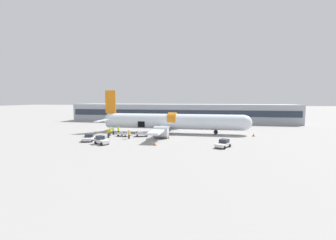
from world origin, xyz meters
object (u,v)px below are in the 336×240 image
object	(u,v)px
baggage_tug_lead	(223,144)
baggage_tug_mid	(89,138)
baggage_cart_loading	(124,134)
ground_crew_helper	(108,133)
airplane	(171,122)
ground_crew_loader_a	(110,131)
baggage_cart_queued	(143,134)
suitcase_on_tarmac_upright	(108,136)
ground_crew_loader_b	(129,134)
ground_crew_driver	(118,130)
baggage_tug_rear	(101,141)
ground_crew_supervisor	(113,131)

from	to	relation	value
baggage_tug_lead	baggage_tug_mid	bearing A→B (deg)	177.88
baggage_cart_loading	ground_crew_helper	size ratio (longest dim) A/B	2.07
airplane	ground_crew_loader_a	bearing A→B (deg)	-152.85
baggage_cart_queued	ground_crew_loader_a	size ratio (longest dim) A/B	2.23
baggage_cart_queued	suitcase_on_tarmac_upright	xyz separation A→B (m)	(-6.55, -3.09, -0.12)
ground_crew_loader_b	ground_crew_driver	world-z (taller)	ground_crew_driver
baggage_cart_queued	ground_crew_loader_a	world-z (taller)	ground_crew_loader_a
airplane	baggage_tug_mid	size ratio (longest dim) A/B	11.74
airplane	ground_crew_loader_a	distance (m)	14.33
baggage_tug_rear	ground_crew_loader_a	xyz separation A→B (m)	(-2.71, 9.24, 0.28)
ground_crew_loader_b	ground_crew_helper	xyz separation A→B (m)	(-5.19, 1.35, -0.02)
baggage_cart_loading	ground_crew_loader_b	distance (m)	3.61
ground_crew_loader_b	baggage_cart_loading	bearing A→B (deg)	128.73
ground_crew_driver	ground_crew_supervisor	size ratio (longest dim) A/B	1.06
baggage_cart_queued	suitcase_on_tarmac_upright	distance (m)	7.25
baggage_cart_queued	ground_crew_helper	size ratio (longest dim) A/B	2.23
baggage_cart_loading	ground_crew_loader_a	xyz separation A→B (m)	(-3.41, 0.24, 0.46)
airplane	baggage_cart_queued	world-z (taller)	airplane
baggage_cart_queued	ground_crew_supervisor	distance (m)	7.24
baggage_tug_lead	baggage_cart_queued	xyz separation A→B (m)	(-16.79, 8.42, -0.10)
ground_crew_driver	ground_crew_helper	size ratio (longest dim) A/B	1.05
airplane	baggage_tug_rear	xyz separation A→B (m)	(-9.94, -15.73, -2.05)
ground_crew_loader_a	ground_crew_driver	world-z (taller)	ground_crew_driver
ground_crew_loader_a	ground_crew_driver	distance (m)	2.39
airplane	baggage_cart_queued	distance (m)	8.24
ground_crew_loader_a	ground_crew_loader_b	xyz separation A→B (m)	(5.65, -3.03, 0.02)
baggage_tug_lead	airplane	bearing A→B (deg)	128.81
baggage_tug_mid	ground_crew_helper	bearing A→B (deg)	74.04
airplane	baggage_tug_mid	xyz separation A→B (m)	(-13.72, -13.48, -2.10)
ground_crew_loader_a	baggage_tug_rear	bearing A→B (deg)	-73.67
airplane	ground_crew_loader_b	bearing A→B (deg)	-126.37
ground_crew_loader_a	ground_crew_supervisor	world-z (taller)	ground_crew_loader_a
baggage_tug_mid	ground_crew_driver	bearing A→B (deg)	76.35
suitcase_on_tarmac_upright	ground_crew_supervisor	bearing A→B (deg)	99.61
baggage_tug_lead	ground_crew_loader_a	bearing A→B (deg)	161.89
baggage_tug_rear	ground_crew_loader_a	bearing A→B (deg)	106.33
ground_crew_loader_a	baggage_cart_queued	bearing A→B (deg)	3.69
suitcase_on_tarmac_upright	baggage_tug_rear	bearing A→B (deg)	-74.82
baggage_cart_queued	baggage_cart_loading	bearing A→B (deg)	-169.97
baggage_tug_mid	ground_crew_supervisor	size ratio (longest dim) A/B	1.81
ground_crew_supervisor	baggage_cart_queued	bearing A→B (deg)	-5.67
baggage_tug_mid	ground_crew_loader_a	distance (m)	7.08
baggage_cart_queued	ground_crew_helper	bearing A→B (deg)	-162.91
baggage_cart_loading	ground_crew_loader_a	world-z (taller)	ground_crew_loader_a
ground_crew_driver	baggage_tug_rear	bearing A→B (deg)	-82.11
baggage_tug_mid	baggage_tug_lead	bearing A→B (deg)	-2.12
ground_crew_loader_a	ground_crew_driver	bearing A→B (deg)	61.50
baggage_tug_mid	suitcase_on_tarmac_upright	bearing A→B (deg)	65.71
airplane	ground_crew_driver	bearing A→B (deg)	-159.12
baggage_tug_mid	suitcase_on_tarmac_upright	xyz separation A→B (m)	(1.98, 4.39, -0.22)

